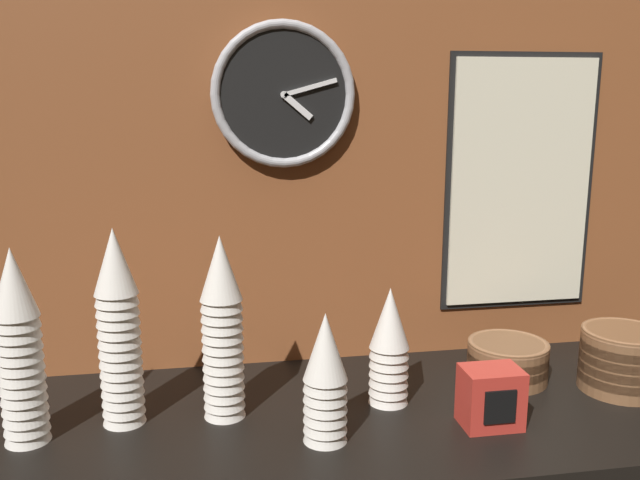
# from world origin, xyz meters

# --- Properties ---
(ground_plane) EXTENTS (1.60, 0.56, 0.04)m
(ground_plane) POSITION_xyz_m (0.00, 0.00, -0.02)
(ground_plane) COLOR black
(wall_tiled_back) EXTENTS (1.60, 0.03, 1.05)m
(wall_tiled_back) POSITION_xyz_m (0.00, 0.27, 0.53)
(wall_tiled_back) COLOR brown
(wall_tiled_back) RESTS_ON ground_plane
(cup_stack_center_left) EXTENTS (0.08, 0.08, 0.34)m
(cup_stack_center_left) POSITION_xyz_m (-0.27, 0.01, 0.17)
(cup_stack_center_left) COLOR white
(cup_stack_center_left) RESTS_ON ground_plane
(cup_stack_center) EXTENTS (0.08, 0.08, 0.23)m
(cup_stack_center) POSITION_xyz_m (-0.10, -0.11, 0.11)
(cup_stack_center) COLOR white
(cup_stack_center) RESTS_ON ground_plane
(cup_stack_far_left) EXTENTS (0.08, 0.08, 0.34)m
(cup_stack_far_left) POSITION_xyz_m (-0.60, -0.03, 0.17)
(cup_stack_far_left) COLOR white
(cup_stack_far_left) RESTS_ON ground_plane
(cup_stack_center_right) EXTENTS (0.08, 0.08, 0.23)m
(cup_stack_center_right) POSITION_xyz_m (0.05, 0.01, 0.11)
(cup_stack_center_right) COLOR white
(cup_stack_center_right) RESTS_ON ground_plane
(cup_stack_left) EXTENTS (0.08, 0.08, 0.36)m
(cup_stack_left) POSITION_xyz_m (-0.45, 0.01, 0.18)
(cup_stack_left) COLOR white
(cup_stack_left) RESTS_ON ground_plane
(bowl_stack_right) EXTENTS (0.17, 0.17, 0.08)m
(bowl_stack_right) POSITION_xyz_m (0.32, 0.07, 0.04)
(bowl_stack_right) COLOR brown
(bowl_stack_right) RESTS_ON ground_plane
(bowl_stack_far_right) EXTENTS (0.17, 0.17, 0.13)m
(bowl_stack_far_right) POSITION_xyz_m (0.52, -0.01, 0.07)
(bowl_stack_far_right) COLOR brown
(bowl_stack_far_right) RESTS_ON ground_plane
(wall_clock) EXTENTS (0.30, 0.03, 0.30)m
(wall_clock) POSITION_xyz_m (-0.12, 0.23, 0.58)
(wall_clock) COLOR black
(menu_board) EXTENTS (0.35, 0.01, 0.57)m
(menu_board) POSITION_xyz_m (0.41, 0.24, 0.39)
(menu_board) COLOR black
(napkin_dispenser) EXTENTS (0.10, 0.08, 0.11)m
(napkin_dispenser) POSITION_xyz_m (0.20, -0.11, 0.05)
(napkin_dispenser) COLOR red
(napkin_dispenser) RESTS_ON ground_plane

